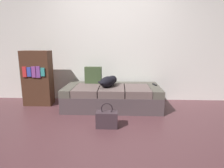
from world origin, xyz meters
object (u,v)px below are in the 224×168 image
bookshelf (38,78)px  throw_pillow (93,75)px  dog_dark (109,81)px  couch (112,97)px  handbag (107,119)px  tv_remote (155,84)px

bookshelf → throw_pillow: bearing=7.3°
dog_dark → bookshelf: (-1.45, 0.14, 0.02)m
couch → handbag: bearing=-92.5°
tv_remote → couch: bearing=176.8°
couch → tv_remote: (0.84, 0.13, 0.23)m
tv_remote → throw_pillow: throw_pillow is taller
tv_remote → throw_pillow: (-1.24, 0.13, 0.16)m
throw_pillow → handbag: throw_pillow is taller
couch → tv_remote: 0.88m
tv_remote → bookshelf: size_ratio=0.14×
tv_remote → handbag: tv_remote is taller
dog_dark → throw_pillow: (-0.34, 0.29, 0.07)m
bookshelf → handbag: bearing=-35.0°
dog_dark → couch: bearing=24.1°
tv_remote → bookshelf: bearing=168.6°
tv_remote → handbag: 1.40m
couch → bookshelf: bookshelf is taller
handbag → bookshelf: bearing=145.0°
dog_dark → handbag: dog_dark is taller
handbag → dog_dark: bearing=91.6°
couch → dog_dark: size_ratio=3.33×
throw_pillow → handbag: 1.32m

